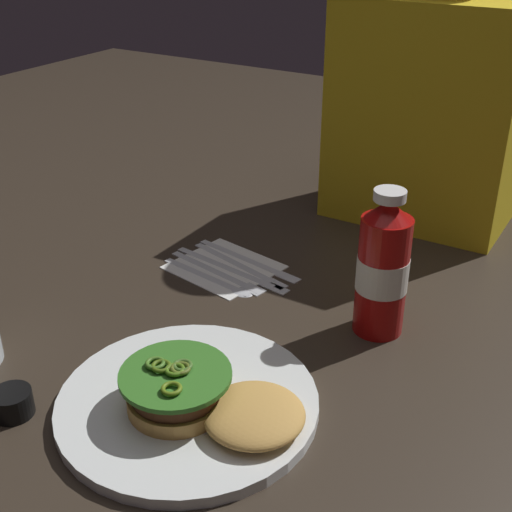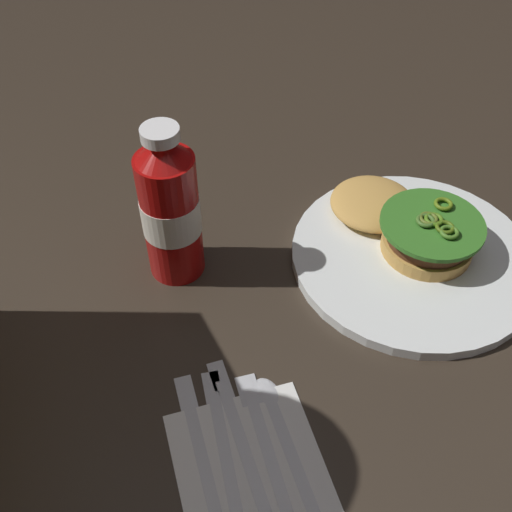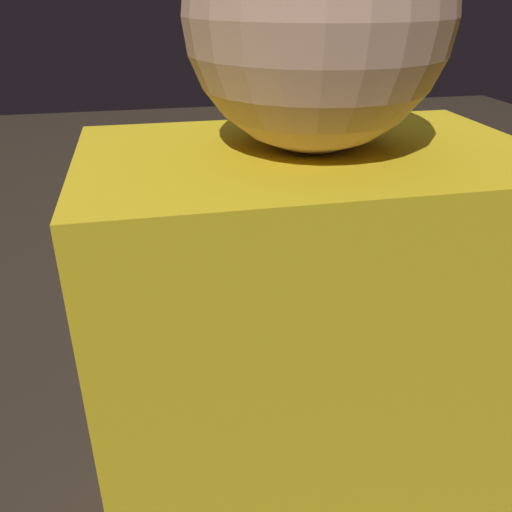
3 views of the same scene
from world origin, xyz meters
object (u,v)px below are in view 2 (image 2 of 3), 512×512
at_px(dinner_plate, 412,257).
at_px(butter_knife, 224,447).
at_px(fork_utensil, 265,442).
at_px(table_knife, 241,440).
at_px(spoon_utensil, 282,428).
at_px(steak_knife, 201,453).
at_px(burger_sandwich, 408,223).
at_px(napkin, 250,467).
at_px(ketchup_bottle, 170,210).

relative_size(dinner_plate, butter_knife, 1.50).
bearing_deg(fork_utensil, butter_knife, 70.30).
bearing_deg(table_knife, spoon_utensil, -99.07).
relative_size(fork_utensil, steak_knife, 0.93).
relative_size(table_knife, butter_knife, 1.12).
bearing_deg(spoon_utensil, butter_knife, 82.22).
xyz_separation_m(burger_sandwich, fork_utensil, (-0.17, 0.29, -0.03)).
bearing_deg(spoon_utensil, napkin, 114.65).
bearing_deg(napkin, dinner_plate, -63.45).
distance_m(dinner_plate, napkin, 0.34).
distance_m(burger_sandwich, table_knife, 0.34).
distance_m(ketchup_bottle, spoon_utensil, 0.27).
relative_size(ketchup_bottle, steak_knife, 0.98).
bearing_deg(table_knife, burger_sandwich, -63.31).
bearing_deg(butter_knife, fork_utensil, -109.70).
height_order(ketchup_bottle, table_knife, ketchup_bottle).
distance_m(dinner_plate, steak_knife, 0.36).
distance_m(dinner_plate, ketchup_bottle, 0.30).
distance_m(burger_sandwich, butter_knife, 0.36).
bearing_deg(table_knife, fork_utensil, -121.06).
height_order(napkin, spoon_utensil, spoon_utensil).
bearing_deg(dinner_plate, fork_utensil, 116.04).
xyz_separation_m(fork_utensil, table_knife, (0.01, 0.02, 0.00)).
height_order(burger_sandwich, napkin, burger_sandwich).
bearing_deg(table_knife, dinner_plate, -67.48).
bearing_deg(burger_sandwich, dinner_plate, 162.19).
distance_m(spoon_utensil, butter_knife, 0.06).
bearing_deg(steak_knife, napkin, -132.60).
height_order(burger_sandwich, butter_knife, burger_sandwich).
relative_size(napkin, fork_utensil, 0.79).
bearing_deg(steak_knife, fork_utensil, -106.66).
height_order(burger_sandwich, steak_knife, burger_sandwich).
bearing_deg(dinner_plate, spoon_utensil, 116.88).
height_order(dinner_plate, butter_knife, dinner_plate).
height_order(napkin, table_knife, table_knife).
relative_size(dinner_plate, napkin, 1.96).
height_order(butter_knife, steak_knife, same).
relative_size(spoon_utensil, steak_knife, 0.85).
xyz_separation_m(spoon_utensil, fork_utensil, (-0.01, 0.02, 0.00)).
distance_m(spoon_utensil, steak_knife, 0.08).
bearing_deg(butter_knife, table_knife, -94.79).
bearing_deg(dinner_plate, napkin, 116.55).
bearing_deg(spoon_utensil, table_knife, 80.93).
relative_size(dinner_plate, spoon_utensil, 1.69).
distance_m(butter_knife, steak_knife, 0.02).
bearing_deg(burger_sandwich, steak_knife, 113.15).
bearing_deg(butter_knife, ketchup_bottle, -11.58).
height_order(table_knife, butter_knife, same).
xyz_separation_m(dinner_plate, butter_knife, (-0.12, 0.31, -0.00)).
bearing_deg(ketchup_bottle, napkin, 172.44).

